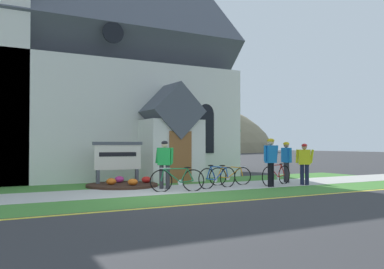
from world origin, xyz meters
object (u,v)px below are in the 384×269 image
bicycle_yellow (230,176)px  bicycle_blue (178,180)px  bicycle_silver (217,177)px  bicycle_white (276,175)px  cyclist_in_red_jersey (271,158)px  cyclist_in_blue_jersey (304,161)px  roadside_conifer (206,87)px  cyclist_in_orange_jersey (286,159)px  church_sign (118,157)px  cyclist_in_green_jersey (165,161)px

bicycle_yellow → bicycle_blue: bicycle_blue is taller
bicycle_silver → bicycle_white: (2.65, -0.08, -0.00)m
cyclist_in_red_jersey → bicycle_yellow: bearing=123.8°
bicycle_yellow → cyclist_in_red_jersey: bearing=-56.2°
bicycle_blue → cyclist_in_red_jersey: bearing=-5.0°
bicycle_white → cyclist_in_blue_jersey: cyclist_in_blue_jersey is taller
cyclist_in_blue_jersey → cyclist_in_red_jersey: cyclist_in_red_jersey is taller
bicycle_white → roadside_conifer: 10.13m
cyclist_in_red_jersey → cyclist_in_orange_jersey: bearing=32.0°
church_sign → cyclist_in_green_jersey: 2.25m
church_sign → cyclist_in_orange_jersey: (6.40, -2.22, -0.11)m
cyclist_in_orange_jersey → roadside_conifer: (1.15, 8.28, 3.99)m
bicycle_silver → bicycle_yellow: bearing=34.2°
church_sign → cyclist_in_green_jersey: cyclist_in_green_jersey is taller
bicycle_blue → cyclist_in_green_jersey: 1.12m
bicycle_white → roadside_conifer: bearing=76.5°
church_sign → bicycle_silver: (2.79, -2.64, -0.69)m
bicycle_blue → cyclist_in_blue_jersey: 5.33m
bicycle_yellow → bicycle_silver: bearing=-145.8°
bicycle_yellow → cyclist_in_orange_jersey: (2.58, -0.27, 0.61)m
bicycle_yellow → cyclist_in_red_jersey: 1.75m
bicycle_yellow → cyclist_in_blue_jersey: cyclist_in_blue_jersey is taller
bicycle_silver → bicycle_white: 2.65m
bicycle_blue → roadside_conifer: size_ratio=0.23×
bicycle_yellow → bicycle_white: (1.62, -0.78, 0.02)m
bicycle_white → cyclist_in_green_jersey: 4.53m
roadside_conifer → bicycle_white: bearing=-103.5°
cyclist_in_orange_jersey → bicycle_yellow: bearing=174.0°
cyclist_in_orange_jersey → bicycle_white: bearing=-152.0°
bicycle_silver → cyclist_in_blue_jersey: 3.64m
cyclist_in_red_jersey → bicycle_white: bearing=36.8°
bicycle_white → bicycle_blue: bearing=-177.1°
cyclist_in_orange_jersey → cyclist_in_blue_jersey: cyclist_in_orange_jersey is taller
bicycle_blue → bicycle_white: bicycle_white is taller
bicycle_yellow → cyclist_in_green_jersey: (-2.81, -0.06, 0.63)m
cyclist_in_green_jersey → bicycle_silver: bearing=-19.8°
church_sign → bicycle_blue: bearing=-70.6°
bicycle_yellow → bicycle_white: size_ratio=0.97×
bicycle_blue → cyclist_in_red_jersey: size_ratio=0.98×
cyclist_in_green_jersey → roadside_conifer: 11.11m
church_sign → cyclist_in_blue_jersey: (6.33, -3.32, -0.16)m
cyclist_in_orange_jersey → cyclist_in_red_jersey: (-1.69, -1.06, 0.09)m
bicycle_yellow → cyclist_in_red_jersey: (0.89, -1.33, 0.70)m
cyclist_in_orange_jersey → cyclist_in_green_jersey: size_ratio=0.98×
bicycle_silver → cyclist_in_orange_jersey: 3.68m
bicycle_white → cyclist_in_red_jersey: bearing=-143.2°
bicycle_blue → roadside_conifer: roadside_conifer is taller
cyclist_in_green_jersey → bicycle_blue: bearing=-88.6°
bicycle_silver → cyclist_in_green_jersey: bearing=160.2°
bicycle_yellow → roadside_conifer: 9.96m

